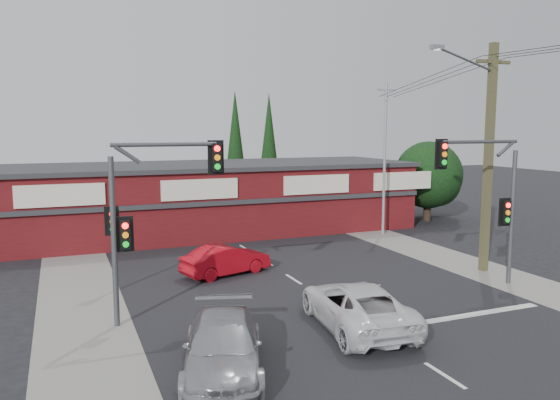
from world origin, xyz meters
name	(u,v)px	position (x,y,z in m)	size (l,w,h in m)	color
ground	(351,316)	(0.00, 0.00, 0.00)	(120.00, 120.00, 0.00)	black
road_strip	(292,279)	(0.00, 5.00, 0.01)	(14.00, 70.00, 0.01)	black
verge_left	(81,302)	(-8.50, 5.00, 0.01)	(3.00, 70.00, 0.02)	gray
verge_right	(453,260)	(8.50, 5.00, 0.01)	(3.00, 70.00, 0.02)	gray
stop_line	(462,316)	(3.50, -1.50, 0.01)	(6.50, 0.35, 0.01)	silver
white_suv	(357,305)	(-0.37, -1.02, 0.73)	(2.44, 5.28, 1.47)	silver
silver_suv	(223,347)	(-5.27, -2.60, 0.72)	(2.01, 4.94, 1.43)	#A4A6A9
red_sedan	(226,260)	(-2.41, 6.74, 0.65)	(1.38, 3.97, 1.31)	#B40B17
lane_dashes	(310,290)	(0.00, 3.24, 0.01)	(0.12, 44.09, 0.01)	silver
shop_building	(201,198)	(-0.99, 16.99, 2.13)	(27.30, 8.40, 4.22)	#4D0F12
tree_cluster	(426,179)	(14.69, 15.44, 2.90)	(5.90, 5.10, 5.50)	#2D2116
conifer_near	(235,140)	(3.50, 24.00, 5.48)	(1.80, 1.80, 9.25)	#2D2116
conifer_far	(269,139)	(7.00, 26.00, 5.48)	(1.80, 1.80, 9.25)	#2D2116
traffic_mast_left	(147,204)	(-6.43, 2.00, 3.93)	(3.77, 0.27, 5.97)	#47494C
traffic_mast_right	(491,190)	(6.86, 1.00, 3.95)	(3.96, 0.27, 5.97)	#47494C
pedestal_signal	(112,231)	(-7.20, 6.01, 2.41)	(0.55, 0.27, 3.38)	#47494C
utility_pole	(487,151)	(8.36, 2.99, 5.40)	(4.38, 0.59, 10.00)	brown
steel_pole	(385,157)	(9.00, 12.00, 4.70)	(1.20, 0.16, 9.00)	gray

